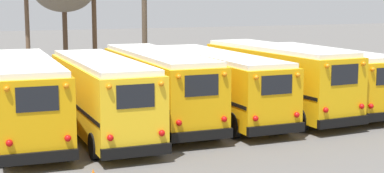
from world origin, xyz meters
The scene contains 9 objects.
ground_plane centered at (0.00, 0.00, 0.00)m, with size 160.00×160.00×0.00m, color #5B5956.
school_bus_0 centered at (-7.28, 0.03, 1.73)m, with size 2.82×9.84×3.18m.
school_bus_1 centered at (-4.37, -0.54, 1.70)m, with size 2.52×9.48×3.13m.
school_bus_2 centered at (-1.46, 0.95, 1.74)m, with size 2.69×10.33×3.17m.
school_bus_3 centered at (1.46, 1.05, 1.66)m, with size 2.54×10.82×3.01m.
school_bus_4 centered at (4.37, 0.56, 1.79)m, with size 3.07×9.78×3.29m.
school_bus_5 centered at (7.28, 1.05, 1.63)m, with size 2.63×9.92×2.99m.
utility_pole centered at (2.14, 13.71, 4.78)m, with size 1.80×0.35×9.35m.
fence_line centered at (0.00, 8.39, 0.99)m, with size 22.61×0.06×1.42m.
Camera 1 is at (-10.00, -23.28, 5.51)m, focal length 55.00 mm.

